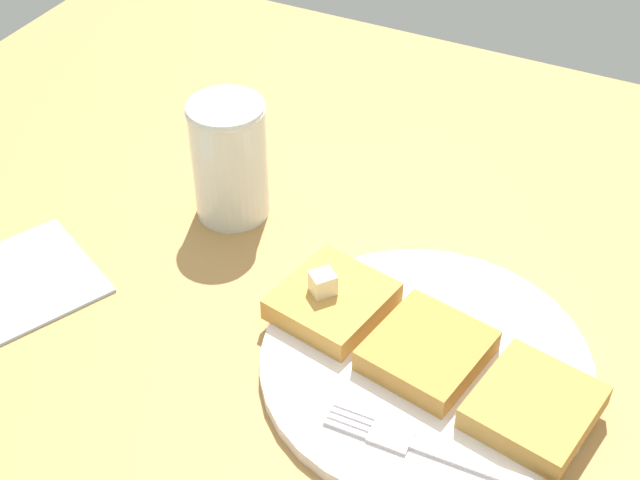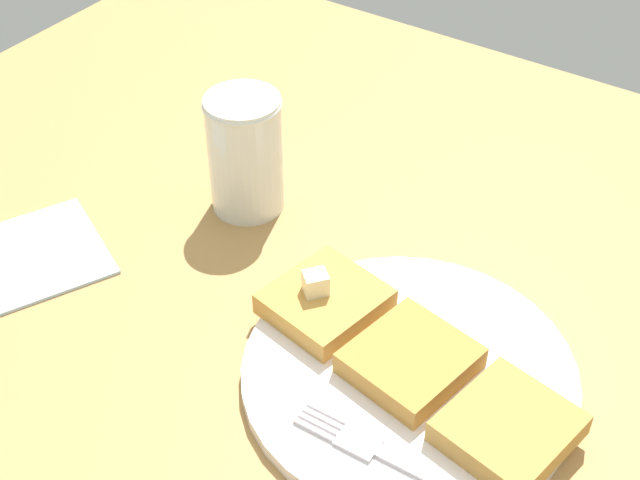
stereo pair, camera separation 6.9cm
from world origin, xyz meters
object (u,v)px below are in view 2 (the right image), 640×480
object	(u,v)px
syrup_jar	(246,159)
napkin	(11,263)
plate	(409,373)
fork	(390,457)

from	to	relation	value
syrup_jar	napkin	xyz separation A→B (cm)	(-11.45, -17.50, -4.82)
plate	fork	xyz separation A→B (cm)	(2.74, -7.45, 0.66)
plate	syrup_jar	size ratio (longest dim) A/B	2.21
fork	napkin	bearing A→B (deg)	-179.72
syrup_jar	fork	bearing A→B (deg)	-34.86
plate	fork	bearing A→B (deg)	-69.82
plate	fork	world-z (taller)	fork
plate	napkin	bearing A→B (deg)	-167.20
fork	syrup_jar	xyz separation A→B (cm)	(-24.87, 17.32, 3.70)
plate	napkin	size ratio (longest dim) A/B	1.62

